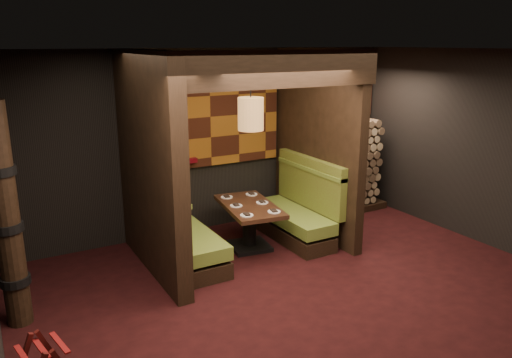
% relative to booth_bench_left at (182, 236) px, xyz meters
% --- Properties ---
extents(floor, '(6.50, 5.50, 0.02)m').
position_rel_booth_bench_left_xyz_m(floor, '(0.96, -1.65, -0.41)').
color(floor, black).
rests_on(floor, ground).
extents(ceiling, '(6.50, 5.50, 0.02)m').
position_rel_booth_bench_left_xyz_m(ceiling, '(0.96, -1.65, 2.46)').
color(ceiling, black).
rests_on(ceiling, ground).
extents(wall_back, '(6.50, 0.02, 2.85)m').
position_rel_booth_bench_left_xyz_m(wall_back, '(0.96, 1.11, 1.02)').
color(wall_back, black).
rests_on(wall_back, ground).
extents(wall_right, '(0.02, 5.50, 2.85)m').
position_rel_booth_bench_left_xyz_m(wall_right, '(4.22, -1.65, 1.02)').
color(wall_right, black).
rests_on(wall_right, ground).
extents(partition_left, '(0.20, 2.20, 2.85)m').
position_rel_booth_bench_left_xyz_m(partition_left, '(-0.39, -0.00, 1.02)').
color(partition_left, black).
rests_on(partition_left, floor).
extents(partition_right, '(0.15, 2.10, 2.85)m').
position_rel_booth_bench_left_xyz_m(partition_right, '(2.26, 0.05, 1.02)').
color(partition_right, black).
rests_on(partition_right, floor).
extents(header_beam, '(2.85, 0.18, 0.44)m').
position_rel_booth_bench_left_xyz_m(header_beam, '(0.94, -0.95, 2.23)').
color(header_beam, black).
rests_on(header_beam, partition_left).
extents(tapa_back_panel, '(2.40, 0.06, 1.55)m').
position_rel_booth_bench_left_xyz_m(tapa_back_panel, '(0.94, 1.06, 1.42)').
color(tapa_back_panel, '#8C5216').
rests_on(tapa_back_panel, wall_back).
extents(tapa_side_panel, '(0.04, 1.85, 1.45)m').
position_rel_booth_bench_left_xyz_m(tapa_side_panel, '(-0.27, 0.17, 1.45)').
color(tapa_side_panel, '#8C5216').
rests_on(tapa_side_panel, partition_left).
extents(lacquer_shelf, '(0.60, 0.12, 0.07)m').
position_rel_booth_bench_left_xyz_m(lacquer_shelf, '(0.36, 1.00, 0.78)').
color(lacquer_shelf, '#5A0810').
rests_on(lacquer_shelf, wall_back).
extents(booth_bench_left, '(0.68, 1.60, 1.14)m').
position_rel_booth_bench_left_xyz_m(booth_bench_left, '(0.00, 0.00, 0.00)').
color(booth_bench_left, black).
rests_on(booth_bench_left, floor).
extents(booth_bench_right, '(0.68, 1.60, 1.14)m').
position_rel_booth_bench_left_xyz_m(booth_bench_right, '(1.89, 0.00, 0.00)').
color(booth_bench_right, black).
rests_on(booth_bench_right, floor).
extents(dining_table, '(0.87, 1.36, 0.67)m').
position_rel_booth_bench_left_xyz_m(dining_table, '(1.05, -0.00, 0.04)').
color(dining_table, black).
rests_on(dining_table, floor).
extents(place_settings, '(0.70, 1.10, 0.03)m').
position_rel_booth_bench_left_xyz_m(place_settings, '(1.05, -0.00, 0.28)').
color(place_settings, white).
rests_on(place_settings, dining_table).
extents(pendant_lamp, '(0.35, 0.35, 1.09)m').
position_rel_booth_bench_left_xyz_m(pendant_lamp, '(1.05, -0.05, 1.59)').
color(pendant_lamp, olive).
rests_on(pendant_lamp, ceiling).
extents(totem_column, '(0.31, 0.31, 2.40)m').
position_rel_booth_bench_left_xyz_m(totem_column, '(-2.09, -0.55, 0.79)').
color(totem_column, black).
rests_on(totem_column, floor).
extents(firewood_stack, '(1.73, 0.70, 1.64)m').
position_rel_booth_bench_left_xyz_m(firewood_stack, '(3.25, 0.70, 0.42)').
color(firewood_stack, black).
rests_on(firewood_stack, floor).
extents(mosaic_header, '(1.83, 0.10, 0.56)m').
position_rel_booth_bench_left_xyz_m(mosaic_header, '(3.25, 1.03, 1.52)').
color(mosaic_header, maroon).
rests_on(mosaic_header, wall_back).
extents(bay_front_post, '(0.08, 0.08, 2.85)m').
position_rel_booth_bench_left_xyz_m(bay_front_post, '(2.35, 0.31, 1.02)').
color(bay_front_post, black).
rests_on(bay_front_post, floor).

